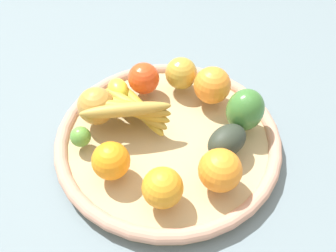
{
  "coord_description": "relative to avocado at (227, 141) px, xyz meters",
  "views": [
    {
      "loc": [
        -0.31,
        -0.37,
        0.59
      ],
      "look_at": [
        0.0,
        0.0,
        0.06
      ],
      "focal_mm": 38.35,
      "sensor_mm": 36.0,
      "label": 1
    }
  ],
  "objects": [
    {
      "name": "orange_1",
      "position": [
        -0.16,
        -0.0,
        0.01
      ],
      "size": [
        0.08,
        0.08,
        0.07
      ],
      "primitive_type": "sphere",
      "rotation": [
        0.0,
        0.0,
        6.13
      ],
      "color": "orange",
      "rests_on": "basket"
    },
    {
      "name": "orange_3",
      "position": [
        0.08,
        0.12,
        0.01
      ],
      "size": [
        0.09,
        0.09,
        0.08
      ],
      "primitive_type": "sphere",
      "rotation": [
        0.0,
        0.0,
        2.96
      ],
      "color": "orange",
      "rests_on": "basket"
    },
    {
      "name": "apple_1",
      "position": [
        -0.14,
        0.23,
        0.01
      ],
      "size": [
        0.08,
        0.08,
        0.08
      ],
      "primitive_type": "sphere",
      "rotation": [
        0.0,
        0.0,
        1.59
      ],
      "color": "#BD8839",
      "rests_on": "basket"
    },
    {
      "name": "apple_2",
      "position": [
        0.06,
        0.2,
        0.01
      ],
      "size": [
        0.09,
        0.09,
        0.07
      ],
      "primitive_type": "sphere",
      "rotation": [
        0.0,
        0.0,
        5.11
      ],
      "color": "#B59433",
      "rests_on": "basket"
    },
    {
      "name": "avocado",
      "position": [
        0.0,
        0.0,
        0.0
      ],
      "size": [
        0.09,
        0.06,
        0.06
      ],
      "primitive_type": "ellipsoid",
      "rotation": [
        0.0,
        0.0,
        3.14
      ],
      "color": "#2B3428",
      "rests_on": "basket"
    },
    {
      "name": "lime_0",
      "position": [
        -0.21,
        0.2,
        -0.01
      ],
      "size": [
        0.06,
        0.06,
        0.04
      ],
      "primitive_type": "sphere",
      "rotation": [
        0.0,
        0.0,
        2.44
      ],
      "color": "#5A9739",
      "rests_on": "basket"
    },
    {
      "name": "banana_bunch",
      "position": [
        -0.09,
        0.18,
        0.01
      ],
      "size": [
        0.16,
        0.18,
        0.08
      ],
      "color": "#B1952E",
      "rests_on": "basket"
    },
    {
      "name": "basket",
      "position": [
        -0.06,
        0.11,
        -0.05
      ],
      "size": [
        0.47,
        0.47,
        0.04
      ],
      "color": "tan",
      "rests_on": "ground_plane"
    },
    {
      "name": "bell_pepper",
      "position": [
        0.07,
        0.02,
        0.02
      ],
      "size": [
        0.08,
        0.08,
        0.09
      ],
      "primitive_type": "ellipsoid",
      "rotation": [
        0.0,
        0.0,
        3.17
      ],
      "color": "#3C7532",
      "rests_on": "basket"
    },
    {
      "name": "orange_0",
      "position": [
        -0.06,
        -0.04,
        0.01
      ],
      "size": [
        0.08,
        0.08,
        0.08
      ],
      "primitive_type": "sphere",
      "rotation": [
        0.0,
        0.0,
        4.69
      ],
      "color": "orange",
      "rests_on": "basket"
    },
    {
      "name": "orange_2",
      "position": [
        -0.2,
        0.1,
        0.01
      ],
      "size": [
        0.08,
        0.08,
        0.07
      ],
      "primitive_type": "sphere",
      "rotation": [
        0.0,
        0.0,
        3.29
      ],
      "color": "orange",
      "rests_on": "basket"
    },
    {
      "name": "ground_plane",
      "position": [
        -0.06,
        0.11,
        -0.07
      ],
      "size": [
        2.4,
        2.4,
        0.0
      ],
      "primitive_type": "plane",
      "color": "slate",
      "rests_on": "ground"
    },
    {
      "name": "apple_0",
      "position": [
        -0.01,
        0.24,
        0.01
      ],
      "size": [
        0.09,
        0.09,
        0.07
      ],
      "primitive_type": "sphere",
      "rotation": [
        0.0,
        0.0,
        1.1
      ],
      "color": "#DD451C",
      "rests_on": "basket"
    },
    {
      "name": "lemon_0",
      "position": [
        -0.07,
        0.26,
        -0.01
      ],
      "size": [
        0.06,
        0.07,
        0.04
      ],
      "primitive_type": "ellipsoid",
      "rotation": [
        0.0,
        0.0,
        4.35
      ],
      "color": "yellow",
      "rests_on": "basket"
    }
  ]
}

